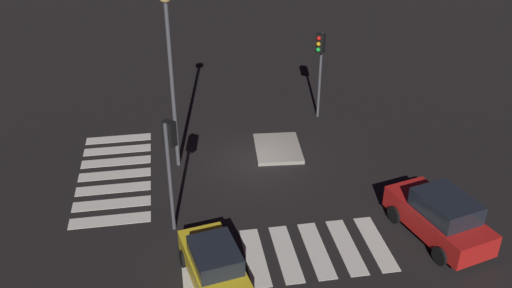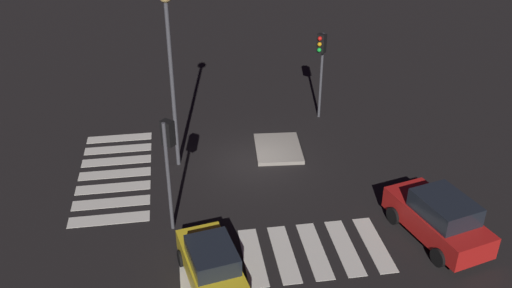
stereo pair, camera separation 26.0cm
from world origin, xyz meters
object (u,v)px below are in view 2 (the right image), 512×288
object	(u,v)px
traffic_island	(278,148)
street_lamp	(170,52)
traffic_light_east	(168,149)
car_yellow	(211,264)
traffic_light_west	(321,56)
car_red	(439,218)

from	to	relation	value
traffic_island	street_lamp	world-z (taller)	street_lamp
traffic_island	traffic_light_east	world-z (taller)	traffic_light_east
traffic_light_east	car_yellow	bearing A→B (deg)	-118.61
traffic_light_west	street_lamp	size ratio (longest dim) A/B	0.58
street_lamp	car_red	bearing A→B (deg)	53.60
car_red	traffic_light_east	size ratio (longest dim) A/B	1.01
car_red	traffic_island	bearing A→B (deg)	17.28
traffic_light_west	street_lamp	bearing A→B (deg)	-19.82
street_lamp	traffic_light_west	bearing A→B (deg)	116.25
traffic_island	traffic_light_east	size ratio (longest dim) A/B	0.67
car_yellow	street_lamp	bearing A→B (deg)	-4.36
traffic_light_east	street_lamp	distance (m)	5.14
car_red	car_yellow	bearing A→B (deg)	83.03
traffic_island	street_lamp	distance (m)	7.28
traffic_light_west	traffic_island	bearing A→B (deg)	2.70
traffic_light_west	street_lamp	distance (m)	8.75
car_red	street_lamp	size ratio (longest dim) A/B	0.57
car_yellow	traffic_light_east	size ratio (longest dim) A/B	0.86
traffic_island	street_lamp	bearing A→B (deg)	-83.30
car_red	car_yellow	world-z (taller)	car_red
traffic_light_east	traffic_light_west	world-z (taller)	traffic_light_west
car_yellow	traffic_light_west	bearing A→B (deg)	-40.38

